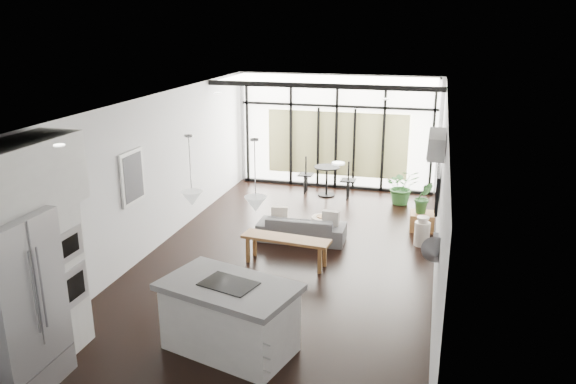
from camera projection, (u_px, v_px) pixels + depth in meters
The scene contains 27 objects.
floor at pixel (283, 266), 9.64m from camera, with size 5.00×10.00×0.00m, color black.
ceiling at pixel (283, 103), 8.81m from camera, with size 5.00×10.00×0.00m, color white.
wall_left at pixel (146, 178), 9.84m from camera, with size 0.02×10.00×2.80m, color silver.
wall_right at pixel (440, 201), 8.60m from camera, with size 0.02×10.00×2.80m, color silver.
wall_back at pixel (337, 132), 13.83m from camera, with size 5.00×0.02×2.80m, color silver.
wall_front at pixel (122, 359), 4.61m from camera, with size 5.00×0.02×2.80m, color silver.
glazing at pixel (336, 133), 13.72m from camera, with size 5.00×0.20×2.80m, color black.
skylight at pixel (331, 80), 12.50m from camera, with size 4.70×1.90×0.06m, color white.
neighbour_building at pixel (336, 144), 13.88m from camera, with size 3.50×0.02×1.60m, color #D4D187.
island at pixel (230, 317), 7.09m from camera, with size 1.69×1.00×0.92m, color silver.
cooktop at pixel (229, 284), 6.96m from camera, with size 0.68×0.45×0.01m, color black.
fridge at pixel (8, 306), 6.19m from camera, with size 0.80×1.00×2.08m, color #A8A8AE.
appliance_column at pixel (49, 263), 6.92m from camera, with size 0.61×0.64×2.37m, color silver.
upper_cabinets at pixel (16, 181), 6.23m from camera, with size 0.62×1.75×0.86m, color silver.
pendant_left at pixel (192, 199), 6.69m from camera, with size 0.26×0.26×0.18m, color white.
pendant_right at pixel (256, 204), 6.49m from camera, with size 0.26×0.26×0.18m, color white.
sofa at pixel (302, 224), 10.69m from camera, with size 1.67×0.49×0.65m, color #535356.
console_bench at pixel (286, 251), 9.66m from camera, with size 1.54×0.38×0.49m, color brown.
pouf at pixel (323, 225), 11.04m from camera, with size 0.45×0.45×0.36m, color beige.
crate at pixel (422, 221), 11.26m from camera, with size 0.47×0.47×0.35m, color brown.
plant_tall at pixel (402, 190), 12.80m from camera, with size 0.75×0.83×0.65m, color #2B5C29.
plant_crate at pixel (423, 206), 11.17m from camera, with size 0.36×0.65×0.29m, color #2B5C29.
milk_can at pixel (422, 231), 10.46m from camera, with size 0.29×0.29×0.57m, color beige.
bistro_set at pixel (327, 182), 13.40m from camera, with size 1.38×0.55×0.66m, color black.
tv at pixel (438, 188), 9.57m from camera, with size 0.05×1.10×0.65m, color black.
ac_unit at pixel (437, 144), 7.58m from camera, with size 0.22×0.90×0.30m, color silver.
framed_art at pixel (132, 177), 9.32m from camera, with size 0.04×0.70×0.90m, color black.
Camera 1 is at (2.35, -8.50, 4.08)m, focal length 35.00 mm.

